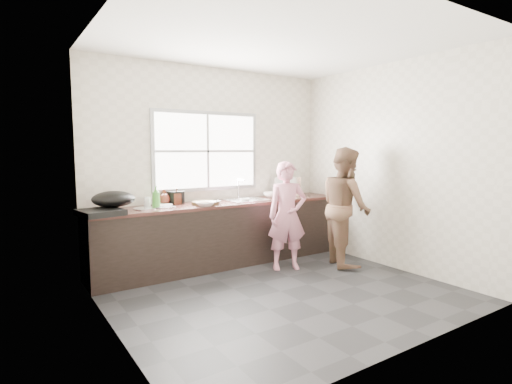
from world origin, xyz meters
TOP-DOWN VIEW (x-y plane):
  - floor at (0.00, 0.00)m, footprint 3.60×3.20m
  - ceiling at (0.00, 0.00)m, footprint 3.60×3.20m
  - wall_back at (0.00, 1.60)m, footprint 3.60×0.01m
  - wall_left at (-1.80, 0.00)m, footprint 0.01×3.20m
  - wall_right at (1.80, 0.00)m, footprint 0.01×3.20m
  - wall_front at (0.00, -1.60)m, footprint 3.60×0.01m
  - cabinet at (0.00, 1.29)m, footprint 3.60×0.62m
  - countertop at (0.00, 1.29)m, footprint 3.60×0.64m
  - sink at (0.35, 1.29)m, footprint 0.55×0.45m
  - faucet at (0.35, 1.49)m, footprint 0.02×0.02m
  - window_frame at (-0.10, 1.59)m, footprint 1.60×0.05m
  - window_glazing at (-0.10, 1.57)m, footprint 1.50×0.01m
  - woman at (0.58, 0.64)m, footprint 0.57×0.47m
  - person_side at (1.38, 0.37)m, footprint 0.88×0.96m
  - cutting_board at (-0.30, 1.25)m, footprint 0.48×0.48m
  - cleaver at (-0.24, 1.16)m, footprint 0.21×0.11m
  - bowl_mince at (-0.39, 1.08)m, footprint 0.29×0.29m
  - bowl_crabs at (0.87, 1.39)m, footprint 0.21×0.21m
  - bowl_held at (0.27, 1.19)m, footprint 0.22×0.22m
  - black_pot at (-0.60, 1.52)m, footprint 0.31×0.31m
  - plate_food at (-0.82, 1.40)m, footprint 0.29×0.29m
  - bottle_green at (-0.93, 1.34)m, footprint 0.11×0.11m
  - bottle_brown_tall at (-0.62, 1.45)m, footprint 0.09×0.09m
  - bottle_brown_short at (-0.76, 1.52)m, footprint 0.19×0.19m
  - glass_jar at (-0.99, 1.50)m, footprint 0.10×0.10m
  - burner at (-1.65, 1.08)m, footprint 0.50×0.50m
  - wok at (-1.47, 1.23)m, footprint 0.57×0.57m
  - dish_rack at (1.10, 1.36)m, footprint 0.48×0.41m
  - pot_lid_left at (-1.10, 1.26)m, footprint 0.32×0.32m
  - pot_lid_right at (-0.84, 1.25)m, footprint 0.26×0.26m

SIDE VIEW (x-z plane):
  - floor at x=0.00m, z-range -0.01..0.00m
  - cabinet at x=0.00m, z-range 0.00..0.82m
  - woman at x=0.58m, z-range 0.00..1.33m
  - person_side at x=1.38m, z-range 0.00..1.61m
  - countertop at x=0.00m, z-range 0.82..0.86m
  - sink at x=0.35m, z-range 0.85..0.88m
  - pot_lid_right at x=-0.84m, z-range 0.86..0.87m
  - pot_lid_left at x=-1.10m, z-range 0.86..0.87m
  - plate_food at x=-0.82m, z-range 0.86..0.88m
  - cutting_board at x=-0.30m, z-range 0.86..0.90m
  - bowl_held at x=0.27m, z-range 0.86..0.92m
  - bowl_mince at x=-0.39m, z-range 0.86..0.92m
  - bowl_crabs at x=0.87m, z-range 0.86..0.92m
  - burner at x=-1.65m, z-range 0.86..0.92m
  - cleaver at x=-0.24m, z-range 0.90..0.91m
  - glass_jar at x=-0.99m, z-range 0.86..0.97m
  - black_pot at x=-0.60m, z-range 0.86..1.03m
  - bottle_brown_short at x=-0.76m, z-range 0.86..1.04m
  - bottle_brown_tall at x=-0.62m, z-range 0.86..1.06m
  - bottle_green at x=-0.93m, z-range 0.86..1.12m
  - faucet at x=0.35m, z-range 0.86..1.16m
  - wok at x=-1.47m, z-range 0.92..1.10m
  - dish_rack at x=1.10m, z-range 0.86..1.16m
  - wall_back at x=0.00m, z-range 0.00..2.70m
  - wall_left at x=-1.80m, z-range 0.00..2.70m
  - wall_right at x=1.80m, z-range 0.00..2.70m
  - wall_front at x=0.00m, z-range 0.00..2.70m
  - window_glazing at x=-0.10m, z-range 1.05..2.05m
  - window_frame at x=-0.10m, z-range 1.00..2.10m
  - ceiling at x=0.00m, z-range 2.70..2.71m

